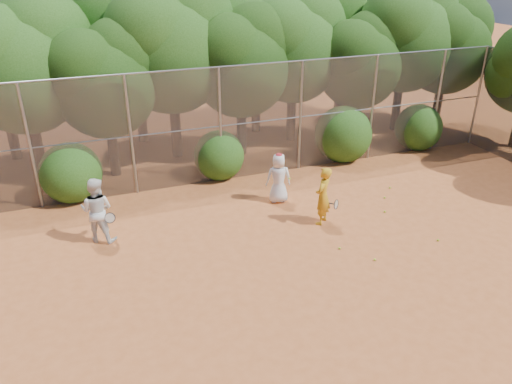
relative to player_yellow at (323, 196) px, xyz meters
name	(u,v)px	position (x,y,z in m)	size (l,w,h in m)	color
ground	(325,263)	(-0.90, -1.96, -0.89)	(80.00, 80.00, 0.00)	#AD5527
fence_back	(245,122)	(-1.02, 4.04, 1.16)	(20.05, 0.09, 4.03)	gray
tree_1	(22,60)	(-7.84, 6.58, 3.27)	(4.64, 4.03, 6.35)	black
tree_2	(105,76)	(-5.35, 5.88, 2.69)	(3.99, 3.47, 5.47)	black
tree_3	(171,42)	(-2.84, 6.88, 3.50)	(4.89, 4.26, 6.70)	black
tree_4	(242,58)	(-0.35, 6.28, 2.86)	(4.19, 3.64, 5.73)	black
tree_5	(294,43)	(2.16, 7.08, 3.15)	(4.51, 3.92, 6.17)	black
tree_6	(360,58)	(4.65, 6.07, 2.57)	(3.86, 3.36, 5.29)	black
tree_7	(407,32)	(7.16, 6.68, 3.39)	(4.77, 4.14, 6.53)	black
tree_8	(448,42)	(9.15, 6.38, 2.92)	(4.25, 3.70, 5.82)	black
tree_10	(134,29)	(-3.84, 9.09, 3.73)	(5.15, 4.48, 7.06)	black
tree_11	(257,36)	(1.16, 8.68, 3.27)	(4.64, 4.03, 6.35)	black
tree_12	(345,20)	(5.66, 9.28, 3.62)	(5.02, 4.37, 6.88)	black
bush_0	(70,170)	(-6.90, 4.34, 0.11)	(2.00, 2.00, 2.00)	#204912
bush_1	(219,153)	(-1.90, 4.34, 0.01)	(1.80, 1.80, 1.80)	#204912
bush_2	(343,132)	(3.10, 4.34, 0.21)	(2.20, 2.20, 2.20)	#204912
bush_3	(419,125)	(6.60, 4.34, 0.06)	(1.90, 1.90, 1.90)	#204912
player_yellow	(323,196)	(0.00, 0.00, 0.00)	(0.87, 0.76, 1.79)	gold
player_teen	(279,178)	(-0.67, 1.77, -0.06)	(0.91, 0.70, 1.68)	white
player_white	(97,210)	(-6.31, 1.29, 0.05)	(1.15, 1.06, 1.90)	white
ball_0	(385,212)	(2.15, -0.12, -0.86)	(0.07, 0.07, 0.07)	#ADD126
ball_1	(390,188)	(3.31, 1.31, -0.86)	(0.07, 0.07, 0.07)	#ADD126
ball_2	(375,260)	(0.39, -2.33, -0.86)	(0.07, 0.07, 0.07)	#ADD126
ball_3	(438,240)	(2.60, -2.11, -0.86)	(0.07, 0.07, 0.07)	#ADD126
ball_4	(340,248)	(-0.21, -1.51, -0.86)	(0.07, 0.07, 0.07)	#ADD126
ball_5	(385,198)	(2.70, 0.72, -0.86)	(0.07, 0.07, 0.07)	#ADD126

